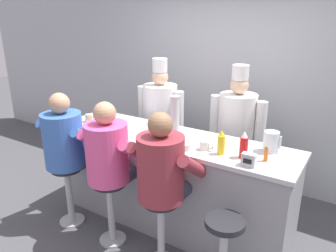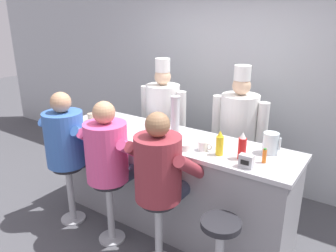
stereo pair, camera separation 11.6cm
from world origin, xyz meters
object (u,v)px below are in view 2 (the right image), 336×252
at_px(ketchup_bottle_red, 242,147).
at_px(water_pitcher_clear, 271,143).
at_px(cup_stack_steel, 175,116).
at_px(diner_seated_pink, 109,155).
at_px(diner_seated_maroon, 160,171).
at_px(coffee_mug_white, 204,146).
at_px(breakfast_plate, 99,125).
at_px(empty_stool_round, 220,246).
at_px(coffee_mug_tan, 92,117).
at_px(hot_sauce_bottle_orange, 264,156).
at_px(cook_in_whites_far, 238,132).
at_px(mustard_bottle_yellow, 220,144).
at_px(diner_seated_blue, 68,142).
at_px(napkin_dispenser_chrome, 246,161).
at_px(cereal_bowl, 184,146).
at_px(cook_in_whites_near, 163,119).

bearing_deg(ketchup_bottle_red, water_pitcher_clear, 57.88).
height_order(cup_stack_steel, diner_seated_pink, diner_seated_pink).
height_order(diner_seated_pink, diner_seated_maroon, same).
bearing_deg(coffee_mug_white, breakfast_plate, -177.13).
bearing_deg(empty_stool_round, breakfast_plate, 167.09).
bearing_deg(coffee_mug_tan, hot_sauce_bottle_orange, 0.78).
xyz_separation_m(cup_stack_steel, cook_in_whites_far, (0.39, 0.73, -0.31)).
bearing_deg(empty_stool_round, mustard_bottle_yellow, 119.64).
bearing_deg(coffee_mug_white, diner_seated_blue, -163.41).
bearing_deg(coffee_mug_tan, diner_seated_pink, -32.23).
relative_size(breakfast_plate, diner_seated_pink, 0.16).
bearing_deg(diner_seated_pink, cup_stack_steel, 57.22).
relative_size(mustard_bottle_yellow, empty_stool_round, 0.33).
relative_size(coffee_mug_tan, napkin_dispenser_chrome, 1.14).
relative_size(coffee_mug_white, napkin_dispenser_chrome, 1.22).
bearing_deg(cereal_bowl, cup_stack_steel, 136.68).
bearing_deg(breakfast_plate, ketchup_bottle_red, 2.89).
xyz_separation_m(water_pitcher_clear, diner_seated_maroon, (-0.72, -0.70, -0.19)).
bearing_deg(diner_seated_pink, empty_stool_round, -1.66).
height_order(mustard_bottle_yellow, empty_stool_round, mustard_bottle_yellow).
height_order(mustard_bottle_yellow, cup_stack_steel, cup_stack_steel).
relative_size(coffee_mug_tan, empty_stool_round, 0.19).
relative_size(breakfast_plate, diner_seated_maroon, 0.16).
height_order(napkin_dispenser_chrome, cook_in_whites_near, cook_in_whites_near).
distance_m(cereal_bowl, diner_seated_pink, 0.73).
bearing_deg(ketchup_bottle_red, diner_seated_maroon, -141.59).
distance_m(napkin_dispenser_chrome, diner_seated_maroon, 0.73).
bearing_deg(cook_in_whites_near, water_pitcher_clear, -18.38).
bearing_deg(cook_in_whites_far, cereal_bowl, -97.54).
height_order(cereal_bowl, diner_seated_maroon, diner_seated_maroon).
distance_m(coffee_mug_white, cup_stack_steel, 0.48).
xyz_separation_m(breakfast_plate, cereal_bowl, (1.12, -0.02, 0.02)).
height_order(water_pitcher_clear, cook_in_whites_far, cook_in_whites_far).
bearing_deg(ketchup_bottle_red, hot_sauce_bottle_orange, 10.43).
bearing_deg(diner_seated_maroon, hot_sauce_bottle_orange, 32.55).
bearing_deg(coffee_mug_tan, water_pitcher_clear, 7.14).
relative_size(water_pitcher_clear, cook_in_whites_near, 0.11).
bearing_deg(coffee_mug_tan, empty_stool_round, -14.03).
xyz_separation_m(coffee_mug_white, diner_seated_maroon, (-0.19, -0.42, -0.14)).
bearing_deg(diner_seated_pink, diner_seated_blue, 179.97).
distance_m(cereal_bowl, diner_seated_maroon, 0.36).
height_order(cereal_bowl, coffee_mug_white, coffee_mug_white).
relative_size(ketchup_bottle_red, diner_seated_pink, 0.17).
relative_size(breakfast_plate, diner_seated_blue, 0.16).
bearing_deg(mustard_bottle_yellow, water_pitcher_clear, 38.94).
distance_m(ketchup_bottle_red, coffee_mug_tan, 1.86).
bearing_deg(breakfast_plate, cook_in_whites_near, 73.00).
bearing_deg(napkin_dispenser_chrome, breakfast_plate, 178.25).
relative_size(hot_sauce_bottle_orange, breakfast_plate, 0.54).
bearing_deg(cup_stack_steel, diner_seated_pink, -122.78).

